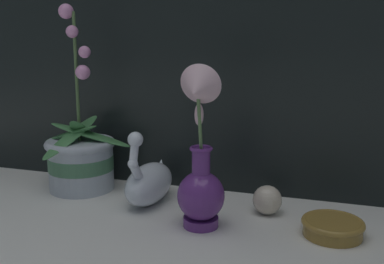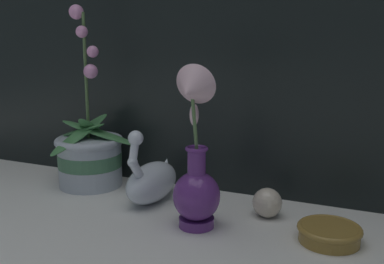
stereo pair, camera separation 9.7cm
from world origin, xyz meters
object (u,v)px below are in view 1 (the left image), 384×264
object	(u,v)px
swan_figurine	(149,181)
amber_dish	(333,226)
blue_vase	(200,172)
glass_sphere	(267,200)
orchid_potted_plant	(81,156)

from	to	relation	value
swan_figurine	amber_dish	xyz separation A→B (m)	(0.41, -0.06, -0.03)
blue_vase	glass_sphere	xyz separation A→B (m)	(0.12, 0.11, -0.09)
swan_figurine	amber_dish	distance (m)	0.42
swan_figurine	amber_dish	size ratio (longest dim) A/B	1.63
swan_figurine	blue_vase	size ratio (longest dim) A/B	0.59
blue_vase	glass_sphere	world-z (taller)	blue_vase
blue_vase	swan_figurine	bearing A→B (deg)	146.59
swan_figurine	orchid_potted_plant	bearing A→B (deg)	169.72
blue_vase	orchid_potted_plant	bearing A→B (deg)	158.77
glass_sphere	orchid_potted_plant	bearing A→B (deg)	177.05
glass_sphere	amber_dish	world-z (taller)	glass_sphere
orchid_potted_plant	glass_sphere	world-z (taller)	orchid_potted_plant
swan_figurine	glass_sphere	distance (m)	0.28
blue_vase	amber_dish	xyz separation A→B (m)	(0.26, 0.04, -0.10)
orchid_potted_plant	blue_vase	distance (m)	0.38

